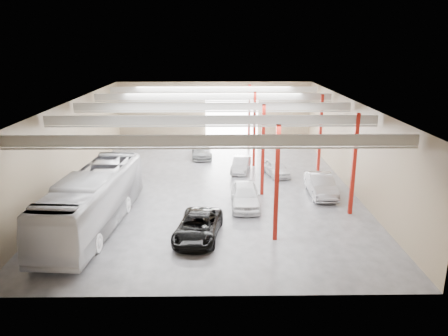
{
  "coord_description": "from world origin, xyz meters",
  "views": [
    {
      "loc": [
        0.42,
        -33.91,
        11.51
      ],
      "look_at": [
        0.86,
        -2.21,
        2.2
      ],
      "focal_mm": 35.0,
      "sensor_mm": 36.0,
      "label": 1
    }
  ],
  "objects_px": {
    "car_row_c": "(202,150)",
    "car_right_near": "(321,185)",
    "car_row_b": "(241,165)",
    "car_right_far": "(276,168)",
    "black_sedan": "(198,227)",
    "coach_bus": "(93,200)",
    "car_row_a": "(245,195)"
  },
  "relations": [
    {
      "from": "car_row_c",
      "to": "car_right_near",
      "type": "height_order",
      "value": "car_right_near"
    },
    {
      "from": "black_sedan",
      "to": "car_right_far",
      "type": "height_order",
      "value": "black_sedan"
    },
    {
      "from": "car_right_far",
      "to": "car_right_near",
      "type": "bearing_deg",
      "value": -75.43
    },
    {
      "from": "car_row_c",
      "to": "car_right_far",
      "type": "height_order",
      "value": "car_row_c"
    },
    {
      "from": "black_sedan",
      "to": "coach_bus",
      "type": "bearing_deg",
      "value": 173.39
    },
    {
      "from": "car_row_b",
      "to": "car_row_c",
      "type": "bearing_deg",
      "value": 135.9
    },
    {
      "from": "car_row_c",
      "to": "car_right_near",
      "type": "bearing_deg",
      "value": -53.75
    },
    {
      "from": "coach_bus",
      "to": "car_right_near",
      "type": "distance_m",
      "value": 16.82
    },
    {
      "from": "black_sedan",
      "to": "car_row_b",
      "type": "distance_m",
      "value": 14.22
    },
    {
      "from": "coach_bus",
      "to": "car_row_a",
      "type": "bearing_deg",
      "value": 23.92
    },
    {
      "from": "car_row_b",
      "to": "car_right_near",
      "type": "height_order",
      "value": "car_right_near"
    },
    {
      "from": "car_row_a",
      "to": "car_row_b",
      "type": "distance_m",
      "value": 8.64
    },
    {
      "from": "car_row_b",
      "to": "car_row_c",
      "type": "height_order",
      "value": "car_row_c"
    },
    {
      "from": "black_sedan",
      "to": "car_right_far",
      "type": "distance_m",
      "value": 14.16
    },
    {
      "from": "coach_bus",
      "to": "car_row_c",
      "type": "distance_m",
      "value": 18.54
    },
    {
      "from": "black_sedan",
      "to": "car_row_b",
      "type": "relative_size",
      "value": 1.33
    },
    {
      "from": "car_row_b",
      "to": "car_right_far",
      "type": "bearing_deg",
      "value": -10.23
    },
    {
      "from": "car_row_a",
      "to": "car_right_far",
      "type": "distance_m",
      "value": 8.13
    },
    {
      "from": "car_row_a",
      "to": "car_right_far",
      "type": "bearing_deg",
      "value": 67.79
    },
    {
      "from": "coach_bus",
      "to": "black_sedan",
      "type": "distance_m",
      "value": 6.99
    },
    {
      "from": "car_row_c",
      "to": "black_sedan",
      "type": "bearing_deg",
      "value": -91.66
    },
    {
      "from": "car_row_c",
      "to": "coach_bus",
      "type": "bearing_deg",
      "value": -112.66
    },
    {
      "from": "car_row_a",
      "to": "car_right_near",
      "type": "relative_size",
      "value": 0.98
    },
    {
      "from": "black_sedan",
      "to": "car_row_a",
      "type": "bearing_deg",
      "value": 66.8
    },
    {
      "from": "car_row_b",
      "to": "car_right_far",
      "type": "xyz_separation_m",
      "value": [
        3.0,
        -1.15,
        0.02
      ]
    },
    {
      "from": "coach_bus",
      "to": "car_row_b",
      "type": "bearing_deg",
      "value": 54.99
    },
    {
      "from": "car_row_b",
      "to": "car_right_near",
      "type": "relative_size",
      "value": 0.79
    },
    {
      "from": "car_row_b",
      "to": "car_right_near",
      "type": "xyz_separation_m",
      "value": [
        5.8,
        -6.35,
        0.17
      ]
    },
    {
      "from": "car_right_near",
      "to": "black_sedan",
      "type": "bearing_deg",
      "value": -140.23
    },
    {
      "from": "black_sedan",
      "to": "car_row_c",
      "type": "distance_m",
      "value": 19.18
    },
    {
      "from": "car_row_a",
      "to": "car_right_near",
      "type": "xyz_separation_m",
      "value": [
        5.95,
        2.29,
        -0.01
      ]
    },
    {
      "from": "black_sedan",
      "to": "car_row_a",
      "type": "xyz_separation_m",
      "value": [
        3.15,
        5.2,
        0.11
      ]
    }
  ]
}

